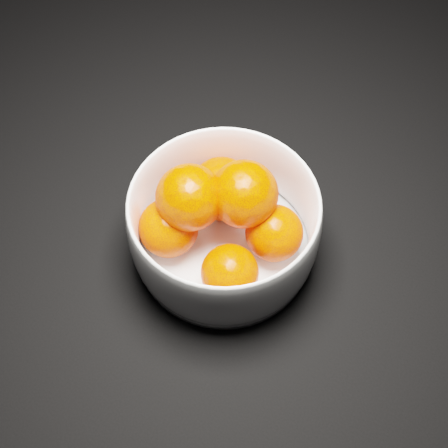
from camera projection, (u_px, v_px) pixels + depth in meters
The scene contains 3 objects.
ground at pixel (96, 368), 0.59m from camera, with size 3.00×3.00×0.00m, color black.
bowl at pixel (224, 227), 0.62m from camera, with size 0.19×0.19×0.09m.
orange_pile at pixel (220, 213), 0.62m from camera, with size 0.15×0.14×0.10m.
Camera 1 is at (0.22, -0.09, 0.57)m, focal length 50.00 mm.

